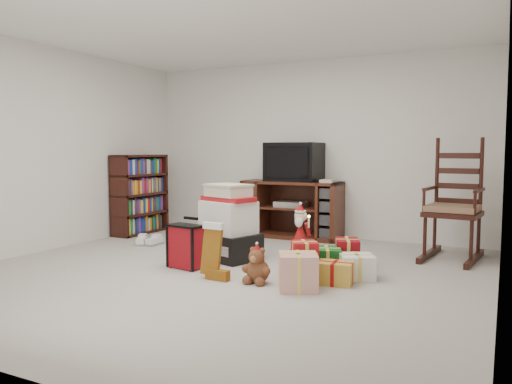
% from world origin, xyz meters
% --- Properties ---
extents(room, '(5.01, 5.01, 2.51)m').
position_xyz_m(room, '(0.00, 0.00, 1.25)').
color(room, beige).
rests_on(room, ground).
extents(tv_stand, '(1.40, 0.51, 0.80)m').
position_xyz_m(tv_stand, '(-0.16, 2.22, 0.40)').
color(tv_stand, '#481B14').
rests_on(tv_stand, floor).
extents(bookshelf, '(0.32, 0.95, 1.16)m').
position_xyz_m(bookshelf, '(-2.31, 1.55, 0.56)').
color(bookshelf, black).
rests_on(bookshelf, floor).
extents(rocking_chair, '(0.68, 1.00, 1.43)m').
position_xyz_m(rocking_chair, '(2.01, 1.77, 0.49)').
color(rocking_chair, black).
rests_on(rocking_chair, floor).
extents(gift_pile, '(0.78, 0.66, 0.83)m').
position_xyz_m(gift_pile, '(-0.25, 0.57, 0.36)').
color(gift_pile, black).
rests_on(gift_pile, floor).
extents(red_suitcase, '(0.37, 0.23, 0.54)m').
position_xyz_m(red_suitcase, '(-0.43, -0.01, 0.23)').
color(red_suitcase, maroon).
rests_on(red_suitcase, floor).
extents(stocking, '(0.26, 0.12, 0.54)m').
position_xyz_m(stocking, '(0.03, -0.23, 0.27)').
color(stocking, '#127E0E').
rests_on(stocking, floor).
extents(teddy_bear, '(0.22, 0.20, 0.33)m').
position_xyz_m(teddy_bear, '(0.50, -0.19, 0.14)').
color(teddy_bear, brown).
rests_on(teddy_bear, floor).
extents(santa_figurine, '(0.30, 0.28, 0.61)m').
position_xyz_m(santa_figurine, '(0.40, 1.13, 0.23)').
color(santa_figurine, '#9E1111').
rests_on(santa_figurine, floor).
extents(mrs_claus_figurine, '(0.26, 0.25, 0.54)m').
position_xyz_m(mrs_claus_figurine, '(-0.60, 0.67, 0.21)').
color(mrs_claus_figurine, '#9E1111').
rests_on(mrs_claus_figurine, floor).
extents(sneaker_pair, '(0.34, 0.29, 0.09)m').
position_xyz_m(sneaker_pair, '(-1.61, 0.84, 0.05)').
color(sneaker_pair, white).
rests_on(sneaker_pair, floor).
extents(gift_cluster, '(0.84, 1.18, 0.29)m').
position_xyz_m(gift_cluster, '(1.03, 0.28, 0.14)').
color(gift_cluster, '#A51217').
rests_on(gift_cluster, floor).
extents(crt_television, '(0.74, 0.54, 0.54)m').
position_xyz_m(crt_television, '(-0.13, 2.23, 1.07)').
color(crt_television, black).
rests_on(crt_television, tv_stand).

